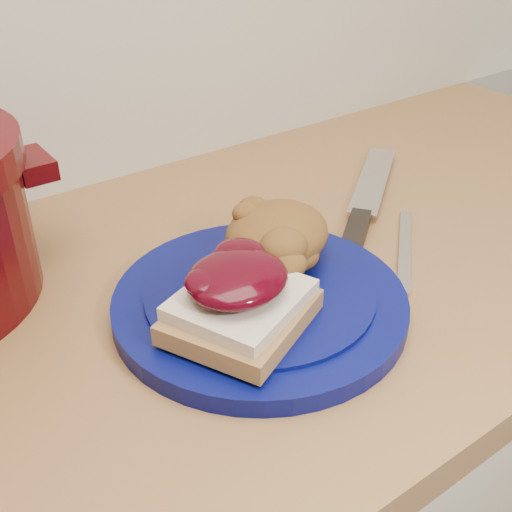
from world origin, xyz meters
TOP-DOWN VIEW (x-y plane):
  - plate at (0.02, 1.43)m, footprint 0.37×0.37m
  - sandwich at (-0.03, 1.40)m, footprint 0.16×0.15m
  - stuffing_mound at (0.07, 1.47)m, footprint 0.14×0.13m
  - chef_knife at (0.21, 1.49)m, footprint 0.29×0.23m
  - butter_knife at (0.22, 1.42)m, footprint 0.14×0.13m

SIDE VIEW (x-z plane):
  - butter_knife at x=0.22m, z-range 0.90..0.91m
  - plate at x=0.02m, z-range 0.90..0.92m
  - chef_knife at x=0.21m, z-range 0.90..0.92m
  - sandwich at x=-0.03m, z-range 0.92..0.98m
  - stuffing_mound at x=0.07m, z-range 0.92..0.98m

